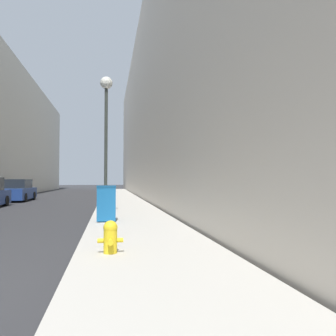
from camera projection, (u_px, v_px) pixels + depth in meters
name	position (u px, v px, depth m)	size (l,w,h in m)	color
sidewalk_right	(122.00, 202.00, 22.63)	(3.12, 60.00, 0.14)	#B7B2A8
building_right_stone	(198.00, 114.00, 32.14)	(12.00, 60.00, 16.10)	beige
fire_hydrant	(110.00, 236.00, 6.49)	(0.51, 0.39, 0.65)	yellow
trash_bin	(106.00, 203.00, 11.48)	(0.66, 0.66, 1.25)	#19609E
lamppost	(106.00, 117.00, 13.59)	(0.51, 0.51, 5.76)	#2D332D
parked_sedan_far	(17.00, 191.00, 24.53)	(1.99, 4.56, 1.64)	navy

